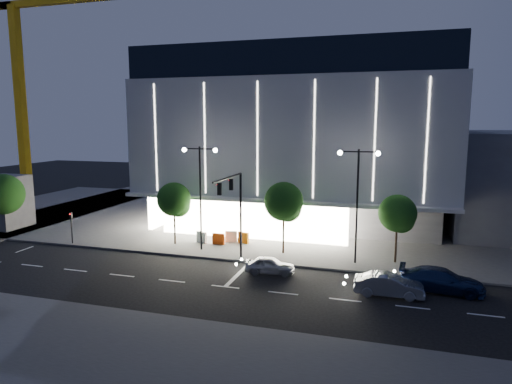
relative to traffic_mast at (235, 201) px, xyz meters
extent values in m
plane|color=black|center=(-1.00, -3.34, -5.03)|extent=(160.00, 160.00, 0.00)
cube|color=#474747|center=(4.00, 20.66, -4.95)|extent=(70.00, 40.00, 0.15)
cube|color=#474747|center=(4.00, -15.34, -4.95)|extent=(70.00, 10.00, 0.15)
cube|color=#4C4C51|center=(2.00, 20.66, -3.03)|extent=(28.00, 21.00, 4.00)
cube|color=#9D9EA3|center=(2.00, 18.66, 4.47)|extent=(30.00, 25.00, 11.00)
cube|color=black|center=(2.00, 18.66, 11.47)|extent=(29.40, 24.50, 3.00)
cube|color=white|center=(-1.00, 7.36, -3.03)|extent=(18.00, 0.40, 3.60)
cube|color=white|center=(-11.80, 12.66, -3.03)|extent=(0.40, 10.00, 3.60)
cube|color=#9D9EA3|center=(2.00, 6.36, -0.93)|extent=(30.00, 2.00, 0.30)
cube|color=white|center=(2.00, 6.14, 4.47)|extent=(24.00, 0.06, 10.00)
cylinder|color=black|center=(0.00, 1.46, -1.53)|extent=(0.18, 0.18, 7.00)
cylinder|color=black|center=(0.00, -1.44, 1.97)|extent=(0.14, 5.80, 0.14)
cube|color=black|center=(0.00, -0.74, 1.37)|extent=(0.28, 0.18, 0.85)
cube|color=black|center=(0.00, -3.14, 1.37)|extent=(0.28, 0.18, 0.85)
sphere|color=#FF0C0C|center=(-0.12, -0.74, 1.67)|extent=(0.14, 0.14, 0.14)
cylinder|color=black|center=(-4.00, 2.66, -0.53)|extent=(0.16, 0.16, 9.00)
cylinder|color=black|center=(-4.70, 2.66, 3.77)|extent=(1.40, 0.10, 0.10)
cylinder|color=black|center=(-3.30, 2.66, 3.77)|extent=(1.40, 0.10, 0.10)
sphere|color=white|center=(-5.40, 2.66, 3.67)|extent=(0.36, 0.36, 0.36)
sphere|color=white|center=(-2.60, 2.66, 3.67)|extent=(0.36, 0.36, 0.36)
cylinder|color=black|center=(9.00, 2.66, -0.53)|extent=(0.16, 0.16, 9.00)
cylinder|color=black|center=(8.30, 2.66, 3.77)|extent=(1.40, 0.10, 0.10)
cylinder|color=black|center=(9.70, 2.66, 3.77)|extent=(1.40, 0.10, 0.10)
sphere|color=white|center=(7.60, 2.66, 3.67)|extent=(0.36, 0.36, 0.36)
sphere|color=white|center=(10.40, 2.66, 3.67)|extent=(0.36, 0.36, 0.36)
cylinder|color=black|center=(-16.00, 1.16, -3.53)|extent=(0.12, 0.12, 3.00)
cube|color=black|center=(-16.00, 1.16, -2.33)|extent=(0.22, 0.16, 0.55)
sphere|color=#FF0C0C|center=(-16.00, 1.05, -2.18)|extent=(0.10, 0.10, 0.10)
cube|color=gold|center=(-43.00, 24.66, 8.97)|extent=(1.20, 1.20, 28.00)
cube|color=gold|center=(-33.00, 24.66, 22.97)|extent=(24.00, 0.90, 0.90)
cylinder|color=black|center=(-7.00, 3.66, -3.14)|extent=(0.16, 0.16, 3.78)
sphere|color=black|center=(-7.00, 3.66, -0.82)|extent=(3.02, 3.02, 3.02)
sphere|color=black|center=(-6.70, 3.86, -1.36)|extent=(2.16, 2.16, 2.16)
sphere|color=black|center=(-7.25, 3.51, -1.14)|extent=(1.94, 1.94, 1.94)
cylinder|color=black|center=(3.00, 3.66, -3.00)|extent=(0.16, 0.16, 4.06)
sphere|color=black|center=(3.00, 3.66, -0.50)|extent=(3.25, 3.25, 3.25)
sphere|color=black|center=(3.30, 3.86, -1.08)|extent=(2.32, 2.32, 2.32)
sphere|color=black|center=(2.75, 3.51, -0.85)|extent=(2.09, 2.09, 2.09)
cylinder|color=black|center=(12.00, 3.66, -3.21)|extent=(0.16, 0.16, 3.64)
sphere|color=black|center=(12.00, 3.66, -0.97)|extent=(2.91, 2.91, 2.91)
sphere|color=black|center=(12.30, 3.86, -1.49)|extent=(2.08, 2.08, 2.08)
sphere|color=black|center=(11.75, 3.51, -1.28)|extent=(1.87, 1.87, 1.87)
imported|color=#A2A5AA|center=(3.17, -1.34, -4.40)|extent=(3.79, 1.85, 1.25)
imported|color=#A3A7AB|center=(11.58, -3.32, -4.31)|extent=(4.37, 1.58, 1.43)
imported|color=#132249|center=(14.88, -1.55, -4.26)|extent=(5.47, 2.54, 1.54)
cube|color=#FF4D0E|center=(-3.19, 4.62, -4.38)|extent=(1.10, 0.25, 1.00)
cube|color=white|center=(-4.87, 4.73, -4.38)|extent=(1.11, 0.65, 1.00)
cube|color=#C5690A|center=(-1.18, 5.66, -4.38)|extent=(1.12, 0.62, 1.00)
cube|color=silver|center=(-2.40, 5.79, -4.38)|extent=(1.12, 0.56, 1.00)
camera|label=1|loc=(11.46, -32.44, 6.03)|focal=32.00mm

